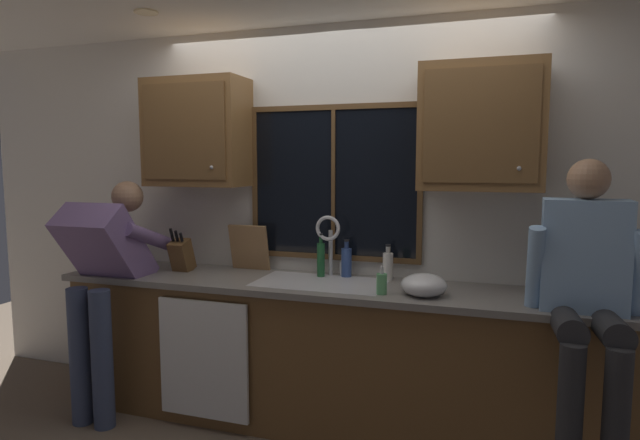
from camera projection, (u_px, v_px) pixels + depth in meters
name	position (u px, v px, depth m)	size (l,w,h in m)	color
back_wall	(344.00, 220.00, 3.56)	(5.84, 0.12, 2.55)	silver
ceiling_downlight_left	(146.00, 12.00, 3.11)	(0.14, 0.14, 0.01)	#FFEAB2
window_glass	(334.00, 183.00, 3.48)	(1.10, 0.02, 0.95)	black
window_frame_top	(334.00, 107.00, 3.42)	(1.17, 0.02, 0.04)	brown
window_frame_bottom	(333.00, 257.00, 3.52)	(1.17, 0.02, 0.04)	brown
window_frame_left	(255.00, 182.00, 3.65)	(0.04, 0.02, 0.95)	brown
window_frame_right	(420.00, 184.00, 3.29)	(0.04, 0.02, 0.95)	brown
window_mullion_center	(333.00, 183.00, 3.47)	(0.02, 0.02, 0.95)	brown
lower_cabinet_run	(328.00, 357.00, 3.32)	(3.44, 0.58, 0.88)	brown
countertop	(327.00, 287.00, 3.25)	(3.50, 0.62, 0.04)	slate
dishwasher_front	(203.00, 360.00, 3.23)	(0.60, 0.02, 0.74)	white
upper_cabinet_left	(197.00, 133.00, 3.58)	(0.68, 0.36, 0.72)	brown
upper_cabinet_right	(481.00, 127.00, 3.00)	(0.68, 0.36, 0.72)	brown
sink	(320.00, 298.00, 3.28)	(0.80, 0.46, 0.21)	#B7B7BC
faucet	(330.00, 238.00, 3.41)	(0.18, 0.09, 0.40)	silver
person_standing	(105.00, 273.00, 3.41)	(0.53, 0.70, 1.53)	#384260
person_sitting_on_counter	(587.00, 279.00, 2.54)	(0.54, 0.60, 1.26)	#262628
knife_block	(182.00, 255.00, 3.60)	(0.12, 0.18, 0.32)	brown
cutting_board	(249.00, 248.00, 3.64)	(0.28, 0.02, 0.32)	#997047
mixing_bowl	(424.00, 285.00, 2.95)	(0.26, 0.26, 0.13)	silver
soap_dispenser	(382.00, 283.00, 2.97)	(0.06, 0.07, 0.16)	#59A566
bottle_green_glass	(321.00, 259.00, 3.42)	(0.05, 0.05, 0.29)	#1E592D
bottle_tall_clear	(388.00, 266.00, 3.32)	(0.07, 0.07, 0.23)	silver
bottle_amber_small	(346.00, 262.00, 3.42)	(0.07, 0.07, 0.24)	#334C8C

